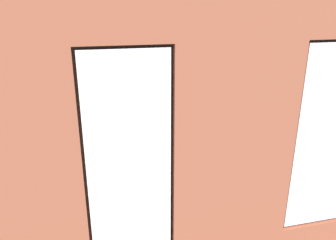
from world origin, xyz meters
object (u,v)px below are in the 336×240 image
(papasan_chair, at_px, (114,119))
(potted_plant_beside_window_right, at_px, (9,232))
(table_plant_small, at_px, (139,140))
(media_console, at_px, (13,173))
(coffee_table, at_px, (148,149))
(potted_plant_foreground_right, at_px, (42,116))
(remote_silver, at_px, (164,142))
(potted_plant_corner_near_left, at_px, (241,104))
(couch_by_window, at_px, (164,227))
(potted_plant_mid_room_small, at_px, (190,142))
(potted_plant_between_couches, at_px, (260,205))
(couch_left, at_px, (302,156))
(potted_plant_near_tv, at_px, (35,176))
(tv_flatscreen, at_px, (7,139))
(cup_ceramic, at_px, (154,146))
(candle_jar, at_px, (130,149))
(remote_gray, at_px, (148,146))
(potted_plant_by_left_couch, at_px, (250,133))

(papasan_chair, relative_size, potted_plant_beside_window_right, 1.14)
(table_plant_small, bearing_deg, media_console, 10.13)
(coffee_table, bearing_deg, potted_plant_foreground_right, -40.18)
(remote_silver, relative_size, potted_plant_beside_window_right, 0.16)
(potted_plant_corner_near_left, bearing_deg, table_plant_small, 29.86)
(couch_by_window, xyz_separation_m, remote_silver, (-0.63, -2.63, 0.08))
(potted_plant_mid_room_small, xyz_separation_m, potted_plant_beside_window_right, (3.09, 2.85, 0.39))
(potted_plant_between_couches, xyz_separation_m, potted_plant_beside_window_right, (3.29, 0.15, 0.28))
(potted_plant_mid_room_small, bearing_deg, couch_left, 145.24)
(table_plant_small, xyz_separation_m, potted_plant_near_tv, (1.82, 1.43, 0.19))
(couch_left, height_order, potted_plant_near_tv, potted_plant_near_tv)
(tv_flatscreen, height_order, potted_plant_foreground_right, tv_flatscreen)
(couch_by_window, relative_size, potted_plant_between_couches, 2.98)
(cup_ceramic, xyz_separation_m, candle_jar, (0.49, 0.00, -0.00))
(tv_flatscreen, xyz_separation_m, potted_plant_foreground_right, (-0.30, -2.20, -0.33))
(papasan_chair, height_order, potted_plant_beside_window_right, potted_plant_beside_window_right)
(candle_jar, xyz_separation_m, potted_plant_beside_window_right, (1.72, 2.47, 0.24))
(cup_ceramic, xyz_separation_m, table_plant_small, (0.26, -0.22, 0.07))
(candle_jar, relative_size, remote_gray, 0.58)
(cup_ceramic, height_order, remote_gray, cup_ceramic)
(coffee_table, distance_m, tv_flatscreen, 2.61)
(coffee_table, xyz_separation_m, media_console, (2.53, 0.32, -0.06))
(couch_left, height_order, coffee_table, couch_left)
(cup_ceramic, relative_size, tv_flatscreen, 0.10)
(media_console, xyz_separation_m, tv_flatscreen, (0.00, -0.00, 0.65))
(couch_by_window, height_order, potted_plant_near_tv, potted_plant_near_tv)
(remote_silver, relative_size, potted_plant_between_couches, 0.26)
(couch_left, xyz_separation_m, remote_silver, (2.51, -1.20, 0.08))
(cup_ceramic, relative_size, potted_plant_by_left_couch, 0.20)
(potted_plant_mid_room_small, xyz_separation_m, potted_plant_by_left_couch, (-1.49, -0.09, 0.02))
(coffee_table, height_order, potted_plant_foreground_right, potted_plant_foreground_right)
(couch_by_window, xyz_separation_m, tv_flatscreen, (2.26, -2.17, 0.62))
(media_console, bearing_deg, remote_silver, -170.89)
(potted_plant_beside_window_right, bearing_deg, potted_plant_near_tv, -96.04)
(coffee_table, relative_size, table_plant_small, 5.86)
(remote_silver, xyz_separation_m, tv_flatscreen, (2.89, 0.46, 0.54))
(candle_jar, xyz_separation_m, papasan_chair, (0.15, -1.82, 0.01))
(media_console, height_order, papasan_chair, papasan_chair)
(table_plant_small, bearing_deg, potted_plant_foreground_right, -40.76)
(table_plant_small, distance_m, potted_plant_corner_near_left, 3.67)
(remote_silver, xyz_separation_m, potted_plant_corner_near_left, (-2.66, -1.79, 0.12))
(tv_flatscreen, distance_m, potted_plant_by_left_couch, 5.08)
(remote_gray, relative_size, potted_plant_beside_window_right, 0.16)
(table_plant_small, relative_size, potted_plant_mid_room_small, 0.51)
(remote_gray, bearing_deg, potted_plant_near_tv, 53.35)
(tv_flatscreen, relative_size, potted_plant_near_tv, 0.68)
(potted_plant_corner_near_left, xyz_separation_m, potted_plant_beside_window_right, (5.13, 4.52, 0.16))
(potted_plant_foreground_right, bearing_deg, potted_plant_corner_near_left, -179.45)
(table_plant_small, xyz_separation_m, potted_plant_between_couches, (-1.34, 2.54, -0.11))
(table_plant_small, height_order, potted_plant_by_left_couch, table_plant_small)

